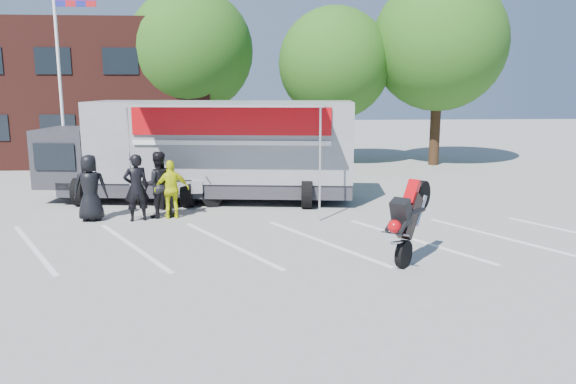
{
  "coord_description": "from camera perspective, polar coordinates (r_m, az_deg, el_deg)",
  "views": [
    {
      "loc": [
        0.65,
        -12.72,
        3.97
      ],
      "look_at": [
        1.69,
        1.09,
        1.3
      ],
      "focal_mm": 35.0,
      "sensor_mm": 36.0,
      "label": 1
    }
  ],
  "objects": [
    {
      "name": "tree_right",
      "position": [
        28.84,
        15.11,
        14.34
      ],
      "size": [
        6.46,
        6.46,
        9.12
      ],
      "color": "#382314",
      "rests_on": "ground"
    },
    {
      "name": "flagpole",
      "position": [
        23.77,
        -21.73,
        12.77
      ],
      "size": [
        1.61,
        0.12,
        8.0
      ],
      "color": "white",
      "rests_on": "ground"
    },
    {
      "name": "office_building",
      "position": [
        32.51,
        -23.74,
        9.18
      ],
      "size": [
        18.0,
        8.0,
        7.0
      ],
      "primitive_type": "cube",
      "color": "#4A1D18",
      "rests_on": "ground"
    },
    {
      "name": "stunt_bike_rider",
      "position": [
        13.29,
        12.82,
        -6.74
      ],
      "size": [
        1.76,
        1.87,
        2.06
      ],
      "primitive_type": null,
      "rotation": [
        0.0,
        0.0,
        -0.7
      ],
      "color": "black",
      "rests_on": "ground"
    },
    {
      "name": "transporter_truck",
      "position": [
        19.62,
        -8.0,
        -0.86
      ],
      "size": [
        11.26,
        6.45,
        3.4
      ],
      "primitive_type": null,
      "rotation": [
        0.0,
        0.0,
        -0.13
      ],
      "color": "gray",
      "rests_on": "ground"
    },
    {
      "name": "ground",
      "position": [
        13.34,
        -6.95,
        -6.48
      ],
      "size": [
        100.0,
        100.0,
        0.0
      ],
      "primitive_type": "plane",
      "color": "gray",
      "rests_on": "ground"
    },
    {
      "name": "spectator_leather_c",
      "position": [
        17.27,
        -13.05,
        0.74
      ],
      "size": [
        1.14,
        0.99,
        2.0
      ],
      "primitive_type": "imported",
      "rotation": [
        0.0,
        0.0,
        3.41
      ],
      "color": "black",
      "rests_on": "ground"
    },
    {
      "name": "tree_left",
      "position": [
        28.88,
        -9.85,
        13.92
      ],
      "size": [
        6.12,
        6.12,
        8.64
      ],
      "color": "#382314",
      "rests_on": "ground"
    },
    {
      "name": "spectator_leather_a",
      "position": [
        17.41,
        -19.46,
        0.41
      ],
      "size": [
        1.04,
        0.75,
        1.97
      ],
      "primitive_type": "imported",
      "rotation": [
        0.0,
        0.0,
        3.28
      ],
      "color": "black",
      "rests_on": "ground"
    },
    {
      "name": "spectator_hivis",
      "position": [
        17.09,
        -11.73,
        0.26
      ],
      "size": [
        1.1,
        0.64,
        1.75
      ],
      "primitive_type": "imported",
      "rotation": [
        0.0,
        0.0,
        3.36
      ],
      "color": "#E5EF0C",
      "rests_on": "ground"
    },
    {
      "name": "parked_motorcycle",
      "position": [
        18.54,
        -10.04,
        -1.62
      ],
      "size": [
        2.3,
        1.06,
        1.16
      ],
      "primitive_type": null,
      "rotation": [
        0.0,
        0.0,
        1.72
      ],
      "color": "#AFAFB4",
      "rests_on": "ground"
    },
    {
      "name": "parking_bay_lines",
      "position": [
        14.29,
        -6.78,
        -5.26
      ],
      "size": [
        18.09,
        13.33,
        0.01
      ],
      "primitive_type": "cube",
      "rotation": [
        0.0,
        0.0,
        0.52
      ],
      "color": "white",
      "rests_on": "ground"
    },
    {
      "name": "tree_mid",
      "position": [
        28.07,
        4.73,
        12.86
      ],
      "size": [
        5.44,
        5.44,
        7.68
      ],
      "color": "#382314",
      "rests_on": "ground"
    },
    {
      "name": "spectator_leather_b",
      "position": [
        16.99,
        -15.16,
        0.43
      ],
      "size": [
        0.84,
        0.69,
        1.98
      ],
      "primitive_type": "imported",
      "rotation": [
        0.0,
        0.0,
        3.48
      ],
      "color": "black",
      "rests_on": "ground"
    }
  ]
}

